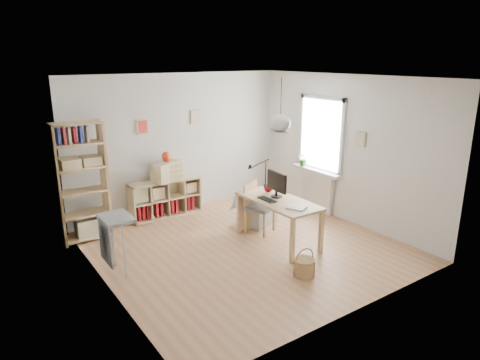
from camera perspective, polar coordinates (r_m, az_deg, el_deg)
ground at (r=7.07m, az=0.72°, el=-8.89°), size 4.50×4.50×0.00m
room_shell at (r=6.70m, az=5.41°, el=7.56°), size 4.50×4.50×4.50m
window_unit at (r=8.44m, az=10.84°, el=6.03°), size 0.07×1.16×1.46m
radiator at (r=8.69m, az=10.27°, el=-1.48°), size 0.10×0.80×0.80m
windowsill at (r=8.53m, az=10.18°, el=1.22°), size 0.22×1.20×0.06m
desk at (r=7.03m, az=5.12°, el=-3.34°), size 0.70×1.50×0.75m
cube_shelf at (r=8.43m, az=-10.14°, el=-2.74°), size 1.40×0.38×0.72m
tall_bookshelf at (r=7.47m, az=-20.47°, el=0.32°), size 0.80×0.38×2.00m
side_table at (r=6.27m, az=-16.68°, el=-6.36°), size 0.40×0.55×0.85m
chair at (r=7.49m, az=2.26°, el=-3.28°), size 0.57×0.57×0.88m
wicker_basket at (r=6.22m, az=8.56°, el=-11.37°), size 0.31×0.31×0.43m
storage_chest at (r=7.96m, az=2.26°, el=-4.34°), size 0.78×0.83×0.64m
monitor at (r=7.06m, az=4.92°, el=-0.42°), size 0.19×0.49×0.42m
keyboard at (r=6.96m, az=3.61°, el=-2.62°), size 0.14×0.36×0.02m
task_lamp at (r=7.37m, az=2.34°, el=1.14°), size 0.46×0.17×0.49m
yarn_ball at (r=7.34m, az=3.79°, el=-1.12°), size 0.14×0.14×0.14m
paper_tray at (r=6.62m, az=7.53°, el=-3.68°), size 0.32×0.34×0.03m
drawer_chest at (r=8.25m, az=-9.82°, el=1.18°), size 0.67×0.51×0.35m
red_vase at (r=8.19m, az=-9.82°, el=3.05°), size 0.17×0.17×0.20m
potted_plant at (r=8.72m, az=8.55°, el=2.84°), size 0.32×0.30×0.30m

